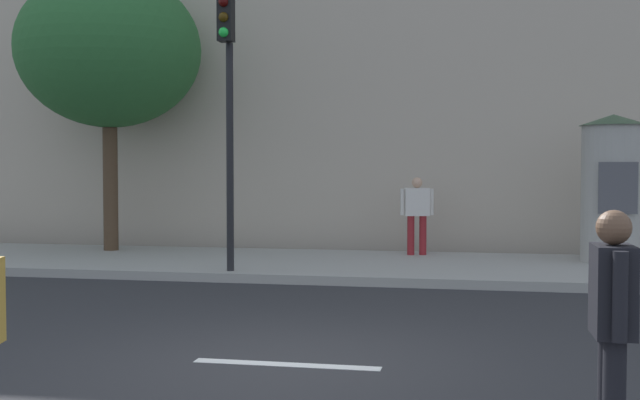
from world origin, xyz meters
TOP-DOWN VIEW (x-y plane):
  - ground_plane at (0.00, 0.00)m, footprint 80.00×80.00m
  - sidewalk_curb at (0.00, 7.00)m, footprint 36.00×4.00m
  - lane_markings at (0.00, 0.00)m, footprint 25.80×0.16m
  - traffic_light at (-2.23, 5.24)m, footprint 0.24×0.45m
  - poster_column at (4.17, 7.83)m, footprint 1.21×1.21m
  - street_tree at (-5.64, 8.04)m, footprint 3.74×3.74m
  - pedestrian_near_pole at (2.59, -2.05)m, footprint 0.24×0.57m
  - pedestrian_with_backpack at (0.63, 8.35)m, footprint 0.64×0.33m

SIDE VIEW (x-z plane):
  - ground_plane at x=0.00m, z-range 0.00..0.00m
  - lane_markings at x=0.00m, z-range 0.00..0.01m
  - sidewalk_curb at x=0.00m, z-range 0.00..0.15m
  - pedestrian_near_pole at x=2.59m, z-range 0.12..1.73m
  - pedestrian_with_backpack at x=0.63m, z-range 0.28..1.80m
  - poster_column at x=4.17m, z-range 0.17..2.83m
  - traffic_light at x=-2.23m, z-range 0.91..5.40m
  - street_tree at x=-5.64m, z-range 1.40..7.11m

